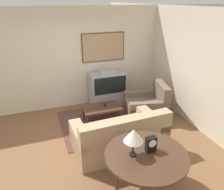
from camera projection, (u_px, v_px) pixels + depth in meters
ground_plane at (89, 148)px, 4.55m from camera, size 12.00×12.00×0.00m
wall_back at (68, 59)px, 5.84m from camera, size 12.00×0.10×2.70m
wall_right at (203, 73)px, 4.81m from camera, size 0.06×12.00×2.70m
area_rug at (107, 121)px, 5.50m from camera, size 2.25×1.85×0.01m
tv at (107, 89)px, 6.18m from camera, size 0.99×0.54×1.06m
couch at (120, 136)px, 4.39m from camera, size 1.85×1.07×0.88m
armchair at (147, 106)px, 5.64m from camera, size 1.15×1.06×0.90m
coffee_table at (102, 109)px, 5.41m from camera, size 0.93×0.56×0.39m
console_table at (146, 157)px, 3.25m from camera, size 1.25×1.25×0.74m
table_lamp at (134, 136)px, 3.07m from camera, size 0.29×0.29×0.44m
mantel_clock at (151, 144)px, 3.24m from camera, size 0.15×0.10×0.24m
remote at (105, 105)px, 5.48m from camera, size 0.11×0.16×0.02m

